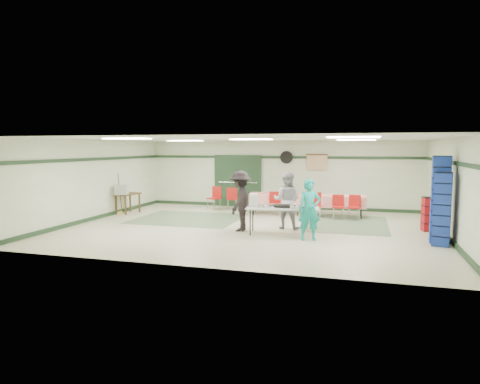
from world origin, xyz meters
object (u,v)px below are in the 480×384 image
(chair_loose_b, at_px, (215,196))
(printer_table, at_px, (128,196))
(serving_table, at_px, (283,209))
(crate_stack_blue_b, at_px, (442,209))
(chair_loose_a, at_px, (232,197))
(crate_stack_blue_a, at_px, (440,200))
(chair_c, at_px, (354,205))
(volunteer_dark, at_px, (240,201))
(chair_d, at_px, (275,201))
(crate_stack_red, at_px, (429,214))
(volunteer_teal, at_px, (309,210))
(chair_a, at_px, (338,204))
(dining_table_b, at_px, (276,199))
(broom, at_px, (120,193))
(volunteer_grey, at_px, (287,200))
(office_printer, at_px, (122,190))
(dining_table_a, at_px, (337,201))
(chair_b, at_px, (315,202))

(chair_loose_b, xyz_separation_m, printer_table, (-2.88, -1.62, 0.08))
(serving_table, xyz_separation_m, crate_stack_blue_b, (4.06, -0.34, 0.20))
(chair_loose_a, distance_m, crate_stack_blue_a, 7.93)
(chair_c, bearing_deg, volunteer_dark, -129.64)
(serving_table, relative_size, chair_c, 2.51)
(chair_d, bearing_deg, crate_stack_red, -28.18)
(volunteer_teal, relative_size, volunteer_dark, 0.92)
(printer_table, bearing_deg, volunteer_teal, -9.05)
(chair_c, bearing_deg, chair_a, -171.38)
(dining_table_b, height_order, printer_table, dining_table_b)
(chair_loose_a, bearing_deg, printer_table, -172.13)
(crate_stack_red, bearing_deg, broom, 178.78)
(volunteer_grey, bearing_deg, chair_loose_b, -38.35)
(chair_d, bearing_deg, volunteer_teal, -77.80)
(chair_d, relative_size, chair_loose_a, 1.01)
(printer_table, bearing_deg, crate_stack_blue_b, -1.37)
(broom, bearing_deg, printer_table, 80.83)
(chair_c, relative_size, chair_loose_b, 0.92)
(chair_d, bearing_deg, volunteer_grey, -82.27)
(crate_stack_blue_a, relative_size, crate_stack_red, 2.24)
(volunteer_dark, xyz_separation_m, office_printer, (-4.96, 1.68, 0.03))
(volunteer_teal, relative_size, chair_d, 1.85)
(office_printer, bearing_deg, crate_stack_red, -16.11)
(chair_a, height_order, chair_loose_b, chair_loose_b)
(dining_table_a, bearing_deg, chair_a, -84.54)
(volunteer_grey, xyz_separation_m, chair_b, (0.62, 2.16, -0.31))
(chair_c, height_order, office_printer, office_printer)
(dining_table_b, distance_m, chair_b, 1.60)
(dining_table_b, height_order, chair_loose_a, chair_loose_a)
(dining_table_a, distance_m, crate_stack_blue_b, 4.79)
(chair_d, distance_m, broom, 5.63)
(serving_table, distance_m, dining_table_a, 3.80)
(broom, bearing_deg, chair_d, 14.24)
(serving_table, distance_m, crate_stack_red, 4.38)
(volunteer_grey, relative_size, crate_stack_blue_b, 0.93)
(dining_table_a, xyz_separation_m, chair_b, (-0.70, -0.56, -0.02))
(chair_a, bearing_deg, chair_c, -7.01)
(serving_table, distance_m, volunteer_grey, 0.86)
(serving_table, xyz_separation_m, printer_table, (-6.24, 2.24, -0.08))
(chair_a, distance_m, printer_table, 7.66)
(dining_table_b, height_order, crate_stack_blue_a, crate_stack_blue_a)
(serving_table, relative_size, office_printer, 4.87)
(volunteer_teal, relative_size, chair_loose_b, 1.76)
(chair_b, bearing_deg, chair_loose_b, 159.43)
(office_printer, bearing_deg, chair_a, -6.25)
(chair_loose_a, relative_size, broom, 0.58)
(chair_loose_b, xyz_separation_m, broom, (-2.96, -2.01, 0.21))
(chair_d, distance_m, printer_table, 5.48)
(serving_table, bearing_deg, crate_stack_blue_a, -7.87)
(chair_d, distance_m, crate_stack_red, 5.07)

